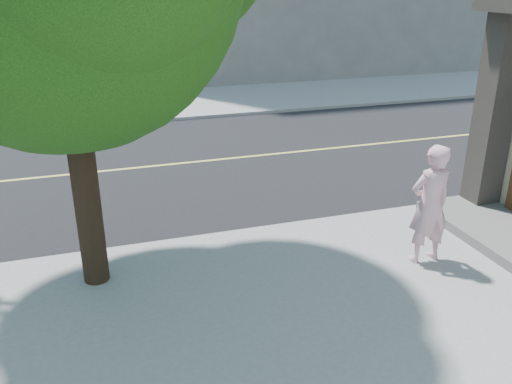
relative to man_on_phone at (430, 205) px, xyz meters
name	(u,v)px	position (x,y,z in m)	size (l,w,h in m)	color
road_ew	(4,181)	(-7.30, 6.58, -1.14)	(140.00, 9.00, 0.01)	black
sidewalk_ne	(282,59)	(6.20, 23.58, -1.08)	(29.00, 25.00, 0.12)	gray
man_on_phone	(430,205)	(0.00, 0.00, 0.00)	(0.75, 0.49, 2.05)	#E2A9B7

